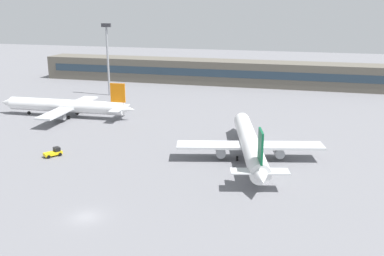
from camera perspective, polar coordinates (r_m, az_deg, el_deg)
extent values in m
plane|color=slate|center=(102.14, -2.95, -1.40)|extent=(400.00, 400.00, 0.00)
cube|color=#5B564C|center=(171.24, 4.64, 7.15)|extent=(148.11, 12.00, 9.00)
cube|color=#263847|center=(165.29, 4.26, 7.00)|extent=(140.70, 0.16, 2.80)
cylinder|color=silver|center=(89.61, 7.41, -1.87)|extent=(11.85, 34.74, 3.68)
cone|color=silver|center=(107.86, 6.35, 1.22)|extent=(4.36, 4.76, 3.50)
cone|color=silver|center=(71.96, 8.98, -6.45)|extent=(3.38, 4.19, 2.58)
cube|color=#0C5933|center=(73.14, 8.83, -2.31)|extent=(1.35, 4.22, 5.33)
cube|color=silver|center=(74.31, 8.72, -5.54)|extent=(10.05, 4.93, 0.23)
cube|color=silver|center=(88.78, 7.46, -2.23)|extent=(29.33, 11.41, 0.48)
cylinder|color=gray|center=(90.03, 11.12, -3.06)|extent=(2.62, 3.47, 1.94)
cylinder|color=gray|center=(88.76, 3.70, -3.06)|extent=(2.62, 3.47, 1.94)
cylinder|color=black|center=(102.00, 6.64, -1.23)|extent=(0.61, 1.03, 0.97)
cylinder|color=black|center=(88.96, 9.09, -3.91)|extent=(0.61, 1.03, 0.97)
cylinder|color=black|center=(88.41, 5.85, -3.92)|extent=(0.61, 1.03, 0.97)
cylinder|color=white|center=(125.94, -15.91, 2.76)|extent=(33.41, 4.74, 3.52)
cone|color=white|center=(135.55, -22.71, 3.03)|extent=(3.99, 3.48, 3.34)
cone|color=white|center=(118.44, -8.19, 2.41)|extent=(3.60, 2.59, 2.46)
cube|color=orange|center=(118.54, -9.54, 4.49)|extent=(4.08, 0.48, 5.09)
cube|color=silver|center=(119.30, -9.33, 2.55)|extent=(2.93, 9.34, 0.22)
cube|color=silver|center=(125.56, -15.53, 2.62)|extent=(5.46, 27.90, 0.46)
cylinder|color=gray|center=(130.63, -14.35, 2.62)|extent=(3.03, 1.96, 1.85)
cylinder|color=gray|center=(121.15, -16.70, 1.42)|extent=(3.03, 1.96, 1.85)
cylinder|color=black|center=(132.43, -20.27, 1.85)|extent=(0.94, 0.40, 0.93)
cylinder|color=black|center=(127.72, -14.58, 1.84)|extent=(0.94, 0.40, 0.93)
cylinder|color=black|center=(123.61, -15.59, 1.31)|extent=(0.94, 0.40, 0.93)
cube|color=yellow|center=(94.73, -17.50, -3.13)|extent=(3.32, 3.80, 0.60)
cube|color=black|center=(94.83, -17.03, -2.65)|extent=(1.78, 1.71, 0.90)
cylinder|color=black|center=(94.55, -16.63, -3.28)|extent=(0.61, 0.71, 0.70)
cylinder|color=black|center=(95.92, -17.00, -3.04)|extent=(0.61, 0.71, 0.70)
cylinder|color=black|center=(93.73, -17.98, -3.56)|extent=(0.61, 0.71, 0.70)
cylinder|color=black|center=(95.12, -18.33, -3.31)|extent=(0.61, 0.71, 0.70)
cylinder|color=gray|center=(151.42, -10.77, 8.38)|extent=(0.70, 0.70, 22.60)
cube|color=#333338|center=(150.40, -11.01, 12.88)|extent=(3.20, 0.80, 1.20)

